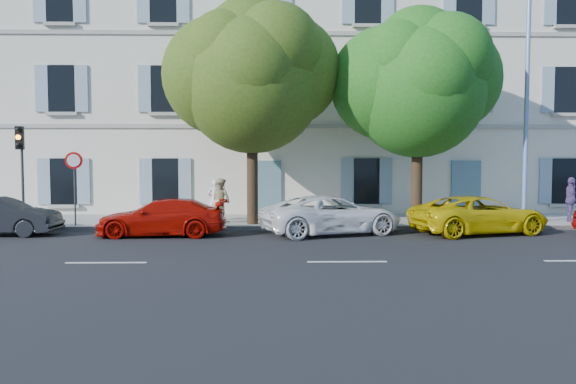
{
  "coord_description": "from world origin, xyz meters",
  "views": [
    {
      "loc": [
        -1.79,
        -17.88,
        2.58
      ],
      "look_at": [
        -1.35,
        2.0,
        1.4
      ],
      "focal_mm": 35.0,
      "sensor_mm": 36.0,
      "label": 1
    }
  ],
  "objects_px": {
    "car_red_coupe": "(162,217)",
    "tree_right": "(418,90)",
    "car_yellow_supercar": "(479,215)",
    "tree_left": "(252,83)",
    "pedestrian_b": "(221,201)",
    "car_dark_sedan": "(0,216)",
    "traffic_light": "(21,154)",
    "car_white_coupe": "(332,215)",
    "road_sign": "(74,173)",
    "pedestrian_c": "(571,200)",
    "street_lamp": "(529,96)",
    "pedestrian_a": "(215,200)"
  },
  "relations": [
    {
      "from": "traffic_light",
      "to": "car_red_coupe",
      "type": "bearing_deg",
      "value": -20.49
    },
    {
      "from": "car_dark_sedan",
      "to": "traffic_light",
      "type": "relative_size",
      "value": 1.08
    },
    {
      "from": "traffic_light",
      "to": "car_yellow_supercar",
      "type": "bearing_deg",
      "value": -6.27
    },
    {
      "from": "car_yellow_supercar",
      "to": "traffic_light",
      "type": "bearing_deg",
      "value": 68.54
    },
    {
      "from": "car_white_coupe",
      "to": "road_sign",
      "type": "distance_m",
      "value": 9.46
    },
    {
      "from": "tree_left",
      "to": "traffic_light",
      "type": "height_order",
      "value": "tree_left"
    },
    {
      "from": "traffic_light",
      "to": "pedestrian_b",
      "type": "bearing_deg",
      "value": 3.69
    },
    {
      "from": "road_sign",
      "to": "car_dark_sedan",
      "type": "bearing_deg",
      "value": -142.51
    },
    {
      "from": "tree_left",
      "to": "pedestrian_b",
      "type": "height_order",
      "value": "tree_left"
    },
    {
      "from": "car_red_coupe",
      "to": "pedestrian_a",
      "type": "bearing_deg",
      "value": 156.87
    },
    {
      "from": "car_white_coupe",
      "to": "tree_right",
      "type": "height_order",
      "value": "tree_right"
    },
    {
      "from": "pedestrian_a",
      "to": "car_red_coupe",
      "type": "bearing_deg",
      "value": 61.86
    },
    {
      "from": "road_sign",
      "to": "pedestrian_c",
      "type": "xyz_separation_m",
      "value": [
        18.7,
        0.8,
        -1.07
      ]
    },
    {
      "from": "car_dark_sedan",
      "to": "street_lamp",
      "type": "distance_m",
      "value": 19.14
    },
    {
      "from": "car_white_coupe",
      "to": "road_sign",
      "type": "relative_size",
      "value": 1.8
    },
    {
      "from": "tree_left",
      "to": "street_lamp",
      "type": "distance_m",
      "value": 10.19
    },
    {
      "from": "tree_right",
      "to": "car_yellow_supercar",
      "type": "bearing_deg",
      "value": -48.5
    },
    {
      "from": "car_dark_sedan",
      "to": "tree_right",
      "type": "height_order",
      "value": "tree_right"
    },
    {
      "from": "car_dark_sedan",
      "to": "tree_left",
      "type": "height_order",
      "value": "tree_left"
    },
    {
      "from": "car_white_coupe",
      "to": "street_lamp",
      "type": "bearing_deg",
      "value": -97.36
    },
    {
      "from": "road_sign",
      "to": "street_lamp",
      "type": "height_order",
      "value": "street_lamp"
    },
    {
      "from": "car_yellow_supercar",
      "to": "pedestrian_b",
      "type": "distance_m",
      "value": 9.36
    },
    {
      "from": "tree_right",
      "to": "traffic_light",
      "type": "distance_m",
      "value": 14.85
    },
    {
      "from": "car_yellow_supercar",
      "to": "tree_left",
      "type": "xyz_separation_m",
      "value": [
        -7.86,
        1.83,
        4.72
      ]
    },
    {
      "from": "car_red_coupe",
      "to": "traffic_light",
      "type": "relative_size",
      "value": 1.19
    },
    {
      "from": "car_red_coupe",
      "to": "pedestrian_c",
      "type": "distance_m",
      "value": 15.42
    },
    {
      "from": "car_dark_sedan",
      "to": "street_lamp",
      "type": "height_order",
      "value": "street_lamp"
    },
    {
      "from": "pedestrian_b",
      "to": "pedestrian_c",
      "type": "xyz_separation_m",
      "value": [
        13.47,
        0.02,
        0.02
      ]
    },
    {
      "from": "tree_right",
      "to": "car_red_coupe",
      "type": "bearing_deg",
      "value": -166.51
    },
    {
      "from": "traffic_light",
      "to": "pedestrian_c",
      "type": "xyz_separation_m",
      "value": [
        20.75,
        0.49,
        -1.76
      ]
    },
    {
      "from": "street_lamp",
      "to": "car_red_coupe",
      "type": "bearing_deg",
      "value": -172.17
    },
    {
      "from": "car_yellow_supercar",
      "to": "street_lamp",
      "type": "relative_size",
      "value": 0.56
    },
    {
      "from": "pedestrian_b",
      "to": "pedestrian_c",
      "type": "distance_m",
      "value": 13.47
    },
    {
      "from": "car_white_coupe",
      "to": "pedestrian_b",
      "type": "xyz_separation_m",
      "value": [
        -4.01,
        2.25,
        0.33
      ]
    },
    {
      "from": "tree_left",
      "to": "pedestrian_c",
      "type": "relative_size",
      "value": 4.72
    },
    {
      "from": "road_sign",
      "to": "street_lamp",
      "type": "relative_size",
      "value": 0.32
    },
    {
      "from": "tree_left",
      "to": "road_sign",
      "type": "xyz_separation_m",
      "value": [
        -6.45,
        -0.35,
        -3.29
      ]
    },
    {
      "from": "car_dark_sedan",
      "to": "street_lamp",
      "type": "relative_size",
      "value": 0.47
    },
    {
      "from": "pedestrian_a",
      "to": "pedestrian_b",
      "type": "relative_size",
      "value": 0.95
    },
    {
      "from": "pedestrian_c",
      "to": "tree_left",
      "type": "bearing_deg",
      "value": 105.45
    },
    {
      "from": "tree_right",
      "to": "traffic_light",
      "type": "relative_size",
      "value": 2.14
    },
    {
      "from": "car_white_coupe",
      "to": "car_yellow_supercar",
      "type": "bearing_deg",
      "value": -109.1
    },
    {
      "from": "car_yellow_supercar",
      "to": "road_sign",
      "type": "distance_m",
      "value": 14.45
    },
    {
      "from": "tree_left",
      "to": "tree_right",
      "type": "xyz_separation_m",
      "value": [
        6.17,
        0.07,
        -0.25
      ]
    },
    {
      "from": "pedestrian_a",
      "to": "tree_right",
      "type": "bearing_deg",
      "value": 165.45
    },
    {
      "from": "tree_left",
      "to": "traffic_light",
      "type": "xyz_separation_m",
      "value": [
        -8.49,
        -0.04,
        -2.61
      ]
    },
    {
      "from": "car_dark_sedan",
      "to": "car_red_coupe",
      "type": "height_order",
      "value": "car_dark_sedan"
    },
    {
      "from": "car_yellow_supercar",
      "to": "car_red_coupe",
      "type": "bearing_deg",
      "value": 76.27
    },
    {
      "from": "car_red_coupe",
      "to": "tree_right",
      "type": "relative_size",
      "value": 0.55
    },
    {
      "from": "tree_right",
      "to": "pedestrian_a",
      "type": "distance_m",
      "value": 8.84
    }
  ]
}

